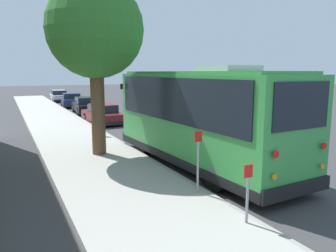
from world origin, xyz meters
The scene contains 14 objects.
ground_plane centered at (0.00, 0.00, 0.00)m, with size 160.00×160.00×0.00m, color #3D3D3F.
sidewalk_slab centered at (0.00, 3.93, 0.07)m, with size 80.00×3.52×0.15m, color #B2AFA8.
curb_strip centered at (0.00, 2.10, 0.07)m, with size 80.00×0.14×0.15m, color #9D9A94.
shuttle_bus centered at (1.39, 0.69, 1.89)m, with size 8.73×3.04×3.53m.
parked_sedan_maroon centered at (12.71, 1.10, 0.58)m, with size 4.29×1.92×1.26m.
parked_sedan_black centered at (18.52, 0.89, 0.62)m, with size 4.60×1.97×1.33m.
parked_sedan_navy centered at (24.33, 0.97, 0.61)m, with size 4.29×2.10×1.32m.
parked_sedan_silver centered at (31.18, 1.14, 0.61)m, with size 4.54×1.90×1.30m.
street_tree centered at (4.24, 3.60, 5.12)m, with size 3.66×3.66×7.14m.
sign_post_near centered at (-3.22, 2.37, 0.82)m, with size 0.06×0.22×1.28m.
sign_post_far centered at (-1.24, 2.37, 1.01)m, with size 0.06×0.22×1.67m.
fire_hydrant centered at (7.63, 2.51, 0.55)m, with size 0.22×0.22×0.81m.
lane_stripe_mid centered at (1.09, -2.49, 0.00)m, with size 2.40×0.14×0.01m, color silver.
lane_stripe_ahead centered at (7.09, -2.49, 0.00)m, with size 2.40×0.14×0.01m, color silver.
Camera 1 is at (-8.35, 6.82, 3.33)m, focal length 35.00 mm.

